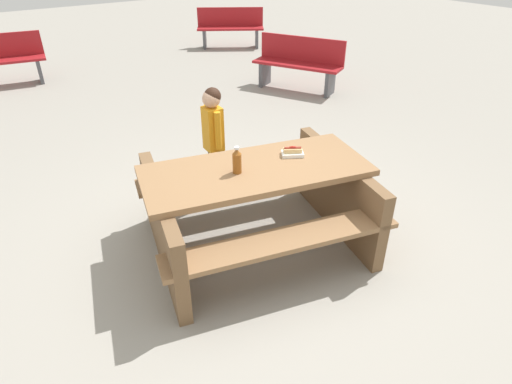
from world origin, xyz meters
name	(u,v)px	position (x,y,z in m)	size (l,w,h in m)	color
ground_plane	(256,243)	(0.00, 0.00, 0.00)	(30.00, 30.00, 0.00)	gray
picnic_table	(256,200)	(0.00, 0.00, 0.44)	(2.10, 1.81, 0.75)	olive
soda_bottle	(237,161)	(-0.16, 0.02, 0.85)	(0.07, 0.07, 0.22)	brown
hotdog_tray	(292,152)	(0.37, 0.00, 0.78)	(0.21, 0.19, 0.08)	white
child_in_coat	(213,129)	(0.15, 0.92, 0.72)	(0.18, 0.28, 1.13)	#262633
park_bench_near	(299,63)	(3.08, 3.09, 0.45)	(1.03, 1.52, 0.85)	maroon
park_bench_far	(230,27)	(3.82, 6.38, 0.45)	(1.48, 1.15, 0.85)	maroon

